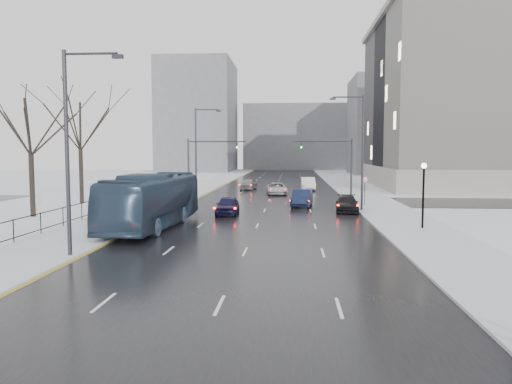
% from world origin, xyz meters
% --- Properties ---
extents(road, '(16.00, 150.00, 0.04)m').
position_xyz_m(road, '(0.00, 60.00, 0.02)').
color(road, black).
rests_on(road, ground).
extents(cross_road, '(130.00, 10.00, 0.04)m').
position_xyz_m(cross_road, '(0.00, 48.00, 0.02)').
color(cross_road, black).
rests_on(cross_road, ground).
extents(sidewalk_left, '(5.00, 150.00, 0.16)m').
position_xyz_m(sidewalk_left, '(-10.50, 60.00, 0.08)').
color(sidewalk_left, silver).
rests_on(sidewalk_left, ground).
extents(sidewalk_right, '(5.00, 150.00, 0.16)m').
position_xyz_m(sidewalk_right, '(10.50, 60.00, 0.08)').
color(sidewalk_right, silver).
rests_on(sidewalk_right, ground).
extents(park_strip, '(14.00, 150.00, 0.12)m').
position_xyz_m(park_strip, '(-20.00, 60.00, 0.06)').
color(park_strip, white).
rests_on(park_strip, ground).
extents(tree_park_d, '(8.75, 8.75, 12.50)m').
position_xyz_m(tree_park_d, '(-17.80, 34.00, 0.00)').
color(tree_park_d, black).
rests_on(tree_park_d, ground).
extents(tree_park_e, '(9.45, 9.45, 13.50)m').
position_xyz_m(tree_park_e, '(-18.20, 44.00, 0.00)').
color(tree_park_e, black).
rests_on(tree_park_e, ground).
extents(iron_fence, '(0.06, 70.00, 1.30)m').
position_xyz_m(iron_fence, '(-13.00, 30.00, 0.91)').
color(iron_fence, black).
rests_on(iron_fence, sidewalk_left).
extents(streetlight_r_mid, '(2.95, 0.25, 10.00)m').
position_xyz_m(streetlight_r_mid, '(8.17, 40.00, 5.62)').
color(streetlight_r_mid, '#2D2D33').
rests_on(streetlight_r_mid, ground).
extents(streetlight_l_near, '(2.95, 0.25, 10.00)m').
position_xyz_m(streetlight_l_near, '(-8.17, 20.00, 5.62)').
color(streetlight_l_near, '#2D2D33').
rests_on(streetlight_l_near, ground).
extents(streetlight_l_far, '(2.95, 0.25, 10.00)m').
position_xyz_m(streetlight_l_far, '(-8.17, 52.00, 5.62)').
color(streetlight_l_far, '#2D2D33').
rests_on(streetlight_l_far, ground).
extents(lamppost_r_mid, '(0.36, 0.36, 4.28)m').
position_xyz_m(lamppost_r_mid, '(11.00, 30.00, 2.94)').
color(lamppost_r_mid, black).
rests_on(lamppost_r_mid, sidewalk_right).
extents(mast_signal_right, '(6.10, 0.33, 6.50)m').
position_xyz_m(mast_signal_right, '(7.33, 48.00, 4.11)').
color(mast_signal_right, '#2D2D33').
rests_on(mast_signal_right, ground).
extents(mast_signal_left, '(6.10, 0.33, 6.50)m').
position_xyz_m(mast_signal_left, '(-7.33, 48.00, 4.11)').
color(mast_signal_left, '#2D2D33').
rests_on(mast_signal_left, ground).
extents(no_uturn_sign, '(0.60, 0.06, 2.70)m').
position_xyz_m(no_uturn_sign, '(9.20, 44.00, 2.30)').
color(no_uturn_sign, '#2D2D33').
rests_on(no_uturn_sign, sidewalk_right).
extents(bldg_far_right, '(24.00, 20.00, 22.00)m').
position_xyz_m(bldg_far_right, '(28.00, 115.00, 11.00)').
color(bldg_far_right, slate).
rests_on(bldg_far_right, ground).
extents(bldg_far_left, '(18.00, 22.00, 28.00)m').
position_xyz_m(bldg_far_left, '(-22.00, 125.00, 14.00)').
color(bldg_far_left, slate).
rests_on(bldg_far_left, ground).
extents(bldg_far_center, '(30.00, 18.00, 18.00)m').
position_xyz_m(bldg_far_center, '(4.00, 140.00, 9.00)').
color(bldg_far_center, slate).
rests_on(bldg_far_center, ground).
extents(bus, '(3.71, 13.31, 3.67)m').
position_xyz_m(bus, '(-7.00, 29.64, 1.87)').
color(bus, '#2D4057').
rests_on(bus, road).
extents(sedan_center_near, '(1.85, 4.38, 1.48)m').
position_xyz_m(sedan_center_near, '(-2.87, 36.96, 0.78)').
color(sedan_center_near, '#141135').
rests_on(sedan_center_near, road).
extents(sedan_right_near, '(2.22, 4.96, 1.58)m').
position_xyz_m(sedan_right_near, '(3.32, 43.30, 0.83)').
color(sedan_right_near, '#141E3D').
rests_on(sedan_right_near, road).
extents(sedan_right_cross, '(2.82, 5.25, 1.40)m').
position_xyz_m(sedan_right_cross, '(0.55, 56.23, 0.74)').
color(sedan_right_cross, silver).
rests_on(sedan_right_cross, road).
extents(sedan_right_far, '(2.23, 4.76, 1.34)m').
position_xyz_m(sedan_right_far, '(7.10, 39.58, 0.71)').
color(sedan_right_far, black).
rests_on(sedan_right_far, road).
extents(sedan_center_far, '(2.29, 4.54, 1.48)m').
position_xyz_m(sedan_center_far, '(-3.50, 63.67, 0.78)').
color(sedan_center_far, gray).
rests_on(sedan_center_far, road).
extents(sedan_right_distant, '(1.89, 5.16, 1.69)m').
position_xyz_m(sedan_right_distant, '(4.50, 63.38, 0.88)').
color(sedan_right_distant, white).
rests_on(sedan_right_distant, road).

